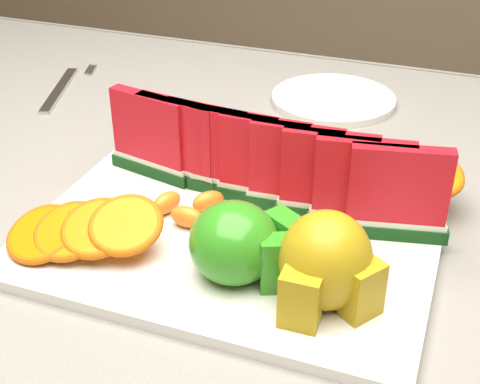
# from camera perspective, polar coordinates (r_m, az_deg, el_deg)

# --- Properties ---
(table) EXTENTS (1.40, 0.90, 0.75)m
(table) POSITION_cam_1_polar(r_m,az_deg,el_deg) (0.80, -4.82, -7.24)
(table) COLOR #433119
(table) RESTS_ON ground
(tablecloth) EXTENTS (1.53, 1.03, 0.20)m
(tablecloth) POSITION_cam_1_polar(r_m,az_deg,el_deg) (0.76, -5.02, -3.56)
(tablecloth) COLOR slate
(tablecloth) RESTS_ON table
(platter) EXTENTS (0.40, 0.30, 0.01)m
(platter) POSITION_cam_1_polar(r_m,az_deg,el_deg) (0.68, -0.59, -3.68)
(platter) COLOR silver
(platter) RESTS_ON tablecloth
(apple_cluster) EXTENTS (0.11, 0.09, 0.07)m
(apple_cluster) POSITION_cam_1_polar(r_m,az_deg,el_deg) (0.60, 0.19, -4.49)
(apple_cluster) COLOR #3B8516
(apple_cluster) RESTS_ON platter
(pear_cluster) EXTENTS (0.11, 0.10, 0.09)m
(pear_cluster) POSITION_cam_1_polar(r_m,az_deg,el_deg) (0.57, 7.37, -6.16)
(pear_cluster) COLOR #A18604
(pear_cluster) RESTS_ON platter
(side_plate) EXTENTS (0.20, 0.20, 0.01)m
(side_plate) POSITION_cam_1_polar(r_m,az_deg,el_deg) (0.99, 7.96, 7.87)
(side_plate) COLOR silver
(side_plate) RESTS_ON tablecloth
(fork) EXTENTS (0.07, 0.19, 0.00)m
(fork) POSITION_cam_1_polar(r_m,az_deg,el_deg) (1.06, -14.90, 8.60)
(fork) COLOR silver
(fork) RESTS_ON tablecloth
(watermelon_row) EXTENTS (0.39, 0.07, 0.10)m
(watermelon_row) POSITION_cam_1_polar(r_m,az_deg,el_deg) (0.69, 2.08, 2.38)
(watermelon_row) COLOR #0E3812
(watermelon_row) RESTS_ON platter
(orange_fan_front) EXTENTS (0.16, 0.11, 0.05)m
(orange_fan_front) POSITION_cam_1_polar(r_m,az_deg,el_deg) (0.65, -13.19, -3.12)
(orange_fan_front) COLOR #FA520A
(orange_fan_front) RESTS_ON platter
(orange_fan_back) EXTENTS (0.38, 0.10, 0.05)m
(orange_fan_back) POSITION_cam_1_polar(r_m,az_deg,el_deg) (0.76, 4.99, 2.85)
(orange_fan_back) COLOR #FA520A
(orange_fan_back) RESTS_ON platter
(tangerine_segments) EXTENTS (0.16, 0.08, 0.02)m
(tangerine_segments) POSITION_cam_1_polar(r_m,az_deg,el_deg) (0.67, -1.31, -2.26)
(tangerine_segments) COLOR #E75A11
(tangerine_segments) RESTS_ON platter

